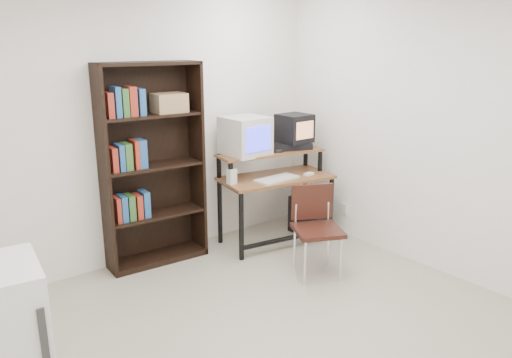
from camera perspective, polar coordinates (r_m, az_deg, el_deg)
floor at (r=3.83m, az=2.45°, el=-18.34°), size 4.00×4.00×0.01m
back_wall at (r=4.93m, az=-12.88°, el=5.51°), size 4.00×0.01×2.60m
right_wall at (r=4.81m, az=20.98°, el=4.63°), size 0.01×4.00×2.60m
computer_desk at (r=5.32m, az=2.19°, el=-0.16°), size 1.26×0.78×0.98m
crt_monitor at (r=5.19m, az=-1.23°, el=4.93°), size 0.43×0.44×0.40m
vcr at (r=5.49m, az=4.25°, el=3.79°), size 0.43×0.37×0.08m
crt_tv at (r=5.47m, az=4.43°, el=5.80°), size 0.33×0.33×0.31m
cd_spindle at (r=5.31m, az=2.49°, el=3.24°), size 0.15×0.15×0.05m
keyboard at (r=5.16m, az=2.40°, el=-0.07°), size 0.48×0.23×0.03m
mousepad at (r=5.38m, az=5.94°, el=0.35°), size 0.26×0.23×0.01m
mouse at (r=5.37m, az=6.04°, el=0.54°), size 0.10×0.07×0.03m
desk_speaker at (r=5.00m, az=-2.79°, el=0.22°), size 0.08×0.08×0.17m
pc_tower at (r=5.66m, az=5.98°, el=-4.31°), size 0.21×0.46×0.42m
school_chair at (r=4.67m, az=6.82°, el=-4.79°), size 0.56×0.56×0.83m
bookshelf at (r=4.87m, az=-11.94°, el=1.72°), size 0.99×0.39×1.94m
wall_outlet at (r=5.70m, az=10.02°, el=-3.36°), size 0.02×0.08×0.12m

